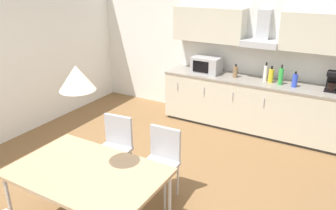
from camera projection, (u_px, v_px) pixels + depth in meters
ground_plane at (119, 197)px, 3.97m from camera, size 7.30×8.83×0.02m
wall_back at (217, 47)px, 5.90m from camera, size 5.84×0.10×2.56m
kitchen_counter at (252, 105)px, 5.54m from camera, size 3.07×0.65×0.88m
backsplash_tile at (261, 61)px, 5.52m from camera, size 3.05×0.02×0.51m
upper_wall_cabinets at (262, 29)px, 5.19m from camera, size 3.05×0.40×0.57m
microwave at (207, 65)px, 5.72m from camera, size 0.48×0.35×0.28m
coffee_maker at (333, 81)px, 4.82m from camera, size 0.18×0.19×0.30m
bottle_yellow at (271, 76)px, 5.21m from camera, size 0.08×0.08×0.27m
bottle_green at (281, 76)px, 5.11m from camera, size 0.07×0.07×0.32m
bottle_blue at (295, 80)px, 5.01m from camera, size 0.08×0.08×0.24m
bottle_white at (266, 73)px, 5.28m from camera, size 0.07×0.07×0.31m
bottle_brown at (235, 72)px, 5.48m from camera, size 0.08×0.08×0.23m
dining_table at (87, 174)px, 3.19m from camera, size 1.50×0.96×0.73m
chair_far_left at (115, 143)px, 4.10m from camera, size 0.44×0.44×0.87m
chair_far_right at (161, 157)px, 3.78m from camera, size 0.42×0.42×0.87m
pendant_lamp at (77, 78)px, 2.82m from camera, size 0.32×0.32×0.22m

